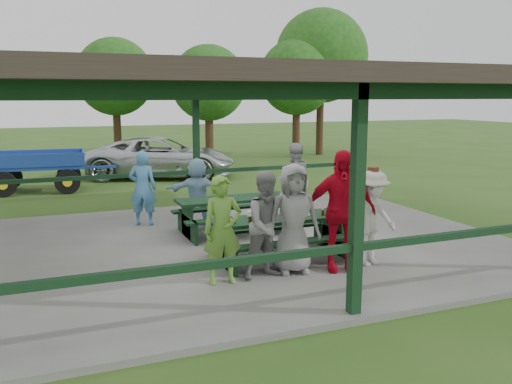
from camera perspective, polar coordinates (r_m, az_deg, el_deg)
name	(u,v)px	position (r m, az deg, el deg)	size (l,w,h in m)	color
ground	(250,247)	(10.76, -0.63, -5.78)	(90.00, 90.00, 0.00)	#2C551A
concrete_slab	(250,244)	(10.74, -0.63, -5.52)	(10.00, 8.00, 0.10)	#63635E
pavilion_structure	(250,84)	(10.35, -0.66, 11.34)	(10.60, 8.60, 3.24)	black
picnic_table_near	(280,232)	(9.58, 2.55, -4.25)	(2.50, 1.39, 0.75)	black
picnic_table_far	(234,211)	(11.33, -2.32, -2.00)	(2.38, 1.39, 0.75)	black
table_setting	(274,215)	(9.50, 1.93, -2.44)	(2.26, 0.45, 0.10)	white
contestant_green	(223,230)	(8.25, -3.54, -4.03)	(0.61, 0.40, 1.67)	#609934
contestant_grey_left	(268,225)	(8.49, 1.32, -3.49)	(0.83, 0.64, 1.70)	gray
contestant_grey_mid	(293,219)	(8.76, 3.96, -2.82)	(0.87, 0.57, 1.78)	gray
contestant_red	(340,211)	(8.93, 8.84, -1.95)	(1.17, 0.49, 2.00)	#BA081D
contestant_white_fedora	(371,218)	(9.35, 12.05, -2.65)	(1.15, 0.79, 1.68)	silver
spectator_lblue	(197,191)	(12.06, -6.19, 0.06)	(1.40, 0.44, 1.51)	#84B0CD
spectator_blue	(143,188)	(12.20, -11.83, 0.41)	(0.61, 0.40, 1.67)	#4681B7
spectator_grey	(294,180)	(12.81, 4.02, 1.26)	(0.85, 0.67, 1.76)	#9D9C9F
pickup_truck	(161,157)	(19.96, -9.97, 3.62)	(2.44, 5.30, 1.47)	silver
farm_trailer	(38,170)	(18.09, -22.01, 2.13)	(3.84, 1.87, 1.34)	navy
tree_left	(115,77)	(26.37, -14.62, 11.63)	(3.58, 3.58, 5.59)	#372116
tree_mid	(209,83)	(23.94, -5.02, 11.32)	(3.28, 3.28, 5.12)	#372116
tree_right	(297,78)	(26.24, 4.31, 11.93)	(3.58, 3.58, 5.59)	#372116
tree_far_right	(321,56)	(27.56, 6.88, 13.99)	(4.56, 4.56, 7.13)	#372116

